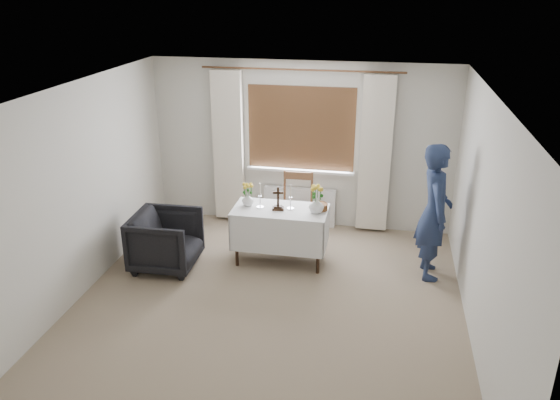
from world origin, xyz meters
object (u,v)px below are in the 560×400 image
Objects in this scene: flower_vase_left at (248,199)px; flower_vase_right at (316,205)px; altar_table at (280,235)px; person at (434,212)px; wooden_cross at (278,198)px; wooden_chair at (296,209)px; armchair at (166,241)px.

flower_vase_right is (0.92, -0.07, 0.02)m from flower_vase_left.
person is at bearing 0.42° from altar_table.
flower_vase_left is (-0.45, 0.04, 0.46)m from altar_table.
wooden_cross reaches higher than altar_table.
wooden_chair is at bearing 118.46° from flower_vase_right.
wooden_cross is at bearing 85.33° from person.
wooden_chair reaches higher than armchair.
armchair is at bearing -172.54° from wooden_cross.
person is (3.38, 0.45, 0.50)m from armchair.
flower_vase_left is at bearing 83.52° from person.
wooden_chair is (0.10, 0.65, 0.12)m from altar_table.
wooden_chair reaches higher than flower_vase_right.
person is 8.52× the size of flower_vase_right.
flower_vase_left is at bearing 162.03° from wooden_cross.
flower_vase_left is at bearing -65.65° from armchair.
flower_vase_left is at bearing 174.57° from altar_table.
altar_table is 0.65m from flower_vase_left.
flower_vase_left is (-0.55, -0.61, 0.34)m from wooden_chair.
flower_vase_right is (0.47, -0.03, 0.48)m from altar_table.
flower_vase_right is (0.50, -0.00, -0.06)m from wooden_cross.
flower_vase_right is (1.92, 0.41, 0.49)m from armchair.
wooden_cross is at bearing -102.54° from wooden_chair.
armchair is 1.57m from wooden_cross.
armchair is at bearing -163.00° from altar_table.
person is 5.54× the size of wooden_cross.
wooden_cross is (-0.13, -0.68, 0.42)m from wooden_chair.
person is at bearing -20.93° from wooden_chair.
wooden_chair is at bearing -56.22° from armchair.
person is at bearing 1.68° from flower_vase_right.
armchair is (-1.55, -1.10, -0.12)m from wooden_chair.
wooden_chair is 1.98m from person.
person is at bearing -7.77° from wooden_cross.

